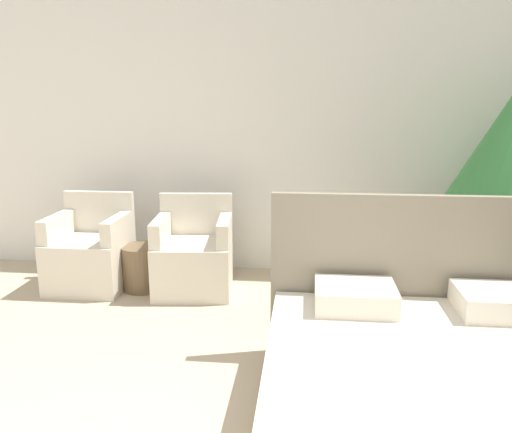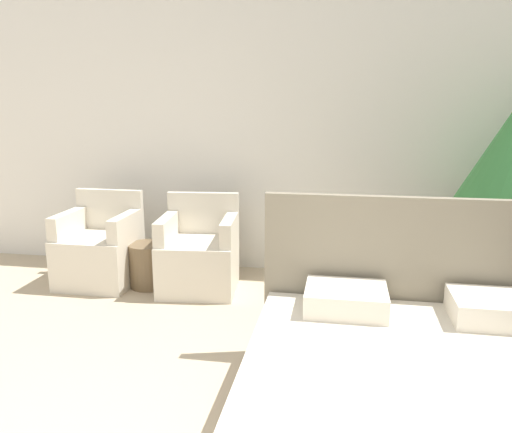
% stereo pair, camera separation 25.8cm
% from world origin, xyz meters
% --- Properties ---
extents(wall_back, '(10.00, 0.06, 2.90)m').
position_xyz_m(wall_back, '(0.00, 3.83, 1.45)').
color(wall_back, white).
rests_on(wall_back, ground_plane).
extents(bed, '(1.87, 2.02, 1.10)m').
position_xyz_m(bed, '(1.17, 1.15, 0.26)').
color(bed, '#8C7A5B').
rests_on(bed, ground_plane).
extents(armchair_near_window_left, '(0.66, 0.62, 0.84)m').
position_xyz_m(armchair_near_window_left, '(-1.48, 3.13, 0.29)').
color(armchair_near_window_left, beige).
rests_on(armchair_near_window_left, ground_plane).
extents(armchair_near_window_right, '(0.71, 0.68, 0.84)m').
position_xyz_m(armchair_near_window_right, '(-0.53, 3.13, 0.29)').
color(armchair_near_window_right, beige).
rests_on(armchair_near_window_right, ground_plane).
extents(side_table, '(0.36, 0.36, 0.40)m').
position_xyz_m(side_table, '(-1.01, 3.12, 0.20)').
color(side_table, brown).
rests_on(side_table, ground_plane).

